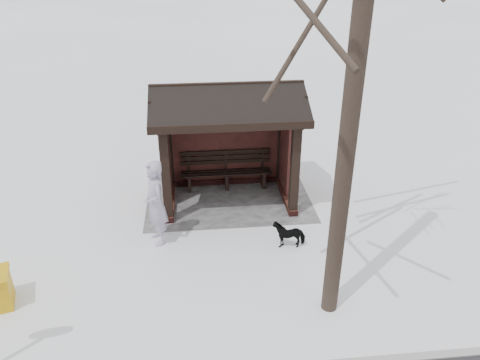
# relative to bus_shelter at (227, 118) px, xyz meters

# --- Properties ---
(ground) EXTENTS (120.00, 120.00, 0.00)m
(ground) POSITION_rel_bus_shelter_xyz_m (0.00, 0.16, -2.17)
(ground) COLOR white
(ground) RESTS_ON ground
(trampled_patch) EXTENTS (4.20, 3.20, 0.02)m
(trampled_patch) POSITION_rel_bus_shelter_xyz_m (0.00, -0.04, -2.16)
(trampled_patch) COLOR gray
(trampled_patch) RESTS_ON ground
(bus_shelter) EXTENTS (3.60, 2.40, 3.09)m
(bus_shelter) POSITION_rel_bus_shelter_xyz_m (0.00, 0.00, 0.00)
(bus_shelter) COLOR #361513
(bus_shelter) RESTS_ON ground
(pedestrian) EXTENTS (0.68, 0.82, 1.94)m
(pedestrian) POSITION_rel_bus_shelter_xyz_m (1.71, 1.89, -1.19)
(pedestrian) COLOR #A097B1
(pedestrian) RESTS_ON ground
(dog) EXTENTS (0.70, 0.32, 0.59)m
(dog) POSITION_rel_bus_shelter_xyz_m (-1.15, 2.33, -1.87)
(dog) COLOR black
(dog) RESTS_ON ground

